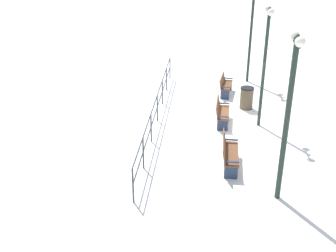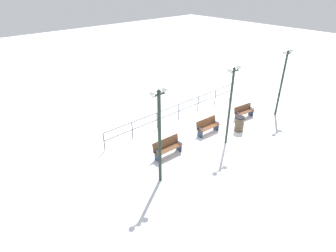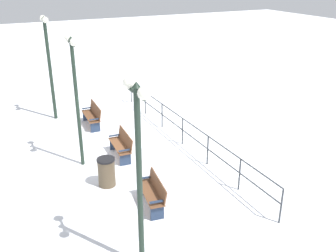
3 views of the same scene
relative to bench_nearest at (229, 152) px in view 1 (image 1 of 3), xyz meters
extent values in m
plane|color=white|center=(0.08, 3.35, -0.50)|extent=(80.00, 80.00, 0.00)
cube|color=brown|center=(0.08, 0.00, -0.04)|extent=(0.51, 1.70, 0.04)
cube|color=brown|center=(-0.14, 0.01, 0.21)|extent=(0.18, 1.69, 0.48)
cube|color=#23334C|center=(0.06, -0.75, -0.27)|extent=(0.41, 0.07, 0.46)
cube|color=#23334C|center=(0.11, 0.74, -0.27)|extent=(0.41, 0.07, 0.46)
cube|color=#23334C|center=(0.08, -0.75, 0.08)|extent=(0.41, 0.09, 0.04)
cube|color=#23334C|center=(0.13, 0.74, 0.08)|extent=(0.41, 0.09, 0.04)
cube|color=brown|center=(-0.06, 3.35, -0.05)|extent=(0.54, 1.59, 0.04)
cube|color=brown|center=(-0.28, 3.36, 0.20)|extent=(0.21, 1.57, 0.45)
cube|color=#23334C|center=(-0.10, 2.67, -0.27)|extent=(0.40, 0.07, 0.45)
cube|color=#23334C|center=(-0.02, 4.03, -0.27)|extent=(0.40, 0.07, 0.45)
cube|color=#23334C|center=(-0.08, 2.66, 0.07)|extent=(0.40, 0.09, 0.04)
cube|color=#23334C|center=(0.00, 4.03, 0.07)|extent=(0.40, 0.09, 0.04)
cube|color=brown|center=(0.18, 6.70, -0.05)|extent=(0.63, 1.57, 0.04)
cube|color=brown|center=(-0.03, 6.73, 0.17)|extent=(0.31, 1.52, 0.40)
cube|color=#23334C|center=(0.09, 6.05, -0.27)|extent=(0.38, 0.10, 0.45)
cube|color=#23334C|center=(0.28, 7.36, -0.27)|extent=(0.38, 0.10, 0.45)
cube|color=#23334C|center=(0.11, 6.04, 0.07)|extent=(0.38, 0.12, 0.04)
cube|color=#23334C|center=(0.30, 7.35, 0.07)|extent=(0.38, 0.12, 0.04)
cylinder|color=#1E2D23|center=(1.31, -1.61, 1.72)|extent=(0.15, 0.15, 4.43)
cylinder|color=#1E2D23|center=(1.31, -1.61, 3.81)|extent=(0.09, 0.65, 0.09)
sphere|color=white|center=(1.31, -1.94, 3.92)|extent=(0.25, 0.25, 0.25)
sphere|color=white|center=(1.31, -1.29, 3.92)|extent=(0.25, 0.25, 0.25)
cone|color=#1E2D23|center=(1.31, -1.61, 3.99)|extent=(0.21, 0.21, 0.12)
cylinder|color=#1E2D23|center=(1.31, 3.30, 1.67)|extent=(0.12, 0.12, 4.33)
cylinder|color=#1E2D23|center=(1.31, 3.30, 3.71)|extent=(0.07, 0.77, 0.07)
sphere|color=white|center=(1.31, 2.92, 3.83)|extent=(0.25, 0.25, 0.25)
sphere|color=white|center=(1.31, 3.69, 3.83)|extent=(0.25, 0.25, 0.25)
cone|color=#1E2D23|center=(1.31, 3.30, 3.89)|extent=(0.17, 0.17, 0.12)
cylinder|color=#1E2D23|center=(1.31, 8.77, 1.64)|extent=(0.13, 0.13, 4.29)
cylinder|color=#383D42|center=(-2.63, -2.24, 0.03)|extent=(0.05, 0.05, 1.06)
cylinder|color=#383D42|center=(-2.63, -0.37, 0.03)|extent=(0.05, 0.05, 1.06)
cylinder|color=#383D42|center=(-2.63, 1.49, 0.03)|extent=(0.05, 0.05, 1.06)
cylinder|color=#383D42|center=(-2.63, 3.35, 0.03)|extent=(0.05, 0.05, 1.06)
cylinder|color=#383D42|center=(-2.63, 5.21, 0.03)|extent=(0.05, 0.05, 1.06)
cylinder|color=#383D42|center=(-2.63, 7.07, 0.03)|extent=(0.05, 0.05, 1.06)
cylinder|color=#383D42|center=(-2.63, 8.93, 0.03)|extent=(0.05, 0.05, 1.06)
cylinder|color=#383D42|center=(-2.63, 3.35, 0.56)|extent=(0.04, 11.17, 0.04)
cylinder|color=#383D42|center=(-2.63, 3.35, 0.09)|extent=(0.04, 11.17, 0.04)
cylinder|color=brown|center=(0.96, 5.02, -0.06)|extent=(0.54, 0.54, 0.88)
cylinder|color=black|center=(0.96, 5.02, 0.41)|extent=(0.57, 0.57, 0.06)
camera|label=1|loc=(-0.82, -11.51, 6.04)|focal=44.14mm
camera|label=2|loc=(9.16, -8.17, 7.99)|focal=29.76mm
camera|label=3|loc=(3.80, 15.25, 5.88)|focal=40.65mm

